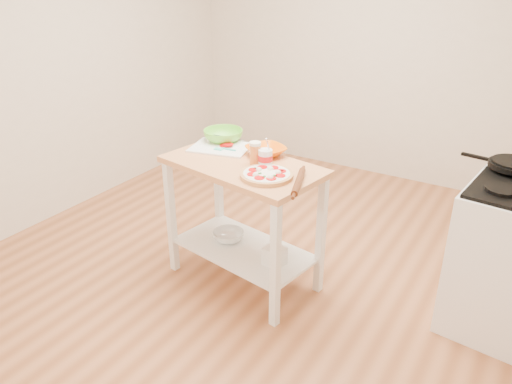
{
  "coord_description": "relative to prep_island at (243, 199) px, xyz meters",
  "views": [
    {
      "loc": [
        1.64,
        -2.69,
        2.1
      ],
      "look_at": [
        0.14,
        -0.23,
        0.75
      ],
      "focal_mm": 35.0,
      "sensor_mm": 36.0,
      "label": 1
    }
  ],
  "objects": [
    {
      "name": "shelf_glass_bowl",
      "position": [
        -0.15,
        0.03,
        -0.35
      ],
      "size": [
        0.24,
        0.24,
        0.07
      ],
      "primitive_type": "imported",
      "rotation": [
        0.0,
        0.0,
        0.06
      ],
      "color": "silver",
      "rests_on": "prep_island"
    },
    {
      "name": "knife",
      "position": [
        -0.37,
        0.32,
        0.28
      ],
      "size": [
        0.27,
        0.06,
        0.01
      ],
      "rotation": [
        0.0,
        0.0,
        0.1
      ],
      "color": "silver",
      "rests_on": "cutting_board"
    },
    {
      "name": "cutting_board",
      "position": [
        -0.29,
        0.16,
        0.27
      ],
      "size": [
        0.46,
        0.38,
        0.04
      ],
      "rotation": [
        0.0,
        0.0,
        0.23
      ],
      "color": "white",
      "rests_on": "prep_island"
    },
    {
      "name": "skillet",
      "position": [
        1.51,
        0.67,
        0.33
      ],
      "size": [
        0.45,
        0.29,
        0.03
      ],
      "rotation": [
        0.0,
        0.0,
        -0.14
      ],
      "color": "black",
      "rests_on": "gas_stove"
    },
    {
      "name": "shelf_bin",
      "position": [
        0.29,
        -0.07,
        -0.32
      ],
      "size": [
        0.14,
        0.14,
        0.12
      ],
      "primitive_type": "cube",
      "rotation": [
        0.0,
        0.0,
        -0.17
      ],
      "color": "white",
      "rests_on": "prep_island"
    },
    {
      "name": "pizza",
      "position": [
        0.25,
        -0.11,
        0.27
      ],
      "size": [
        0.32,
        0.32,
        0.05
      ],
      "rotation": [
        0.0,
        0.0,
        -0.22
      ],
      "color": "tan",
      "rests_on": "prep_island"
    },
    {
      "name": "green_bowl",
      "position": [
        -0.35,
        0.28,
        0.3
      ],
      "size": [
        0.39,
        0.39,
        0.09
      ],
      "primitive_type": "imported",
      "rotation": [
        0.0,
        0.0,
        -0.6
      ],
      "color": "#6BCD35",
      "rests_on": "prep_island"
    },
    {
      "name": "spatula",
      "position": [
        -0.23,
        0.12,
        0.27
      ],
      "size": [
        0.15,
        0.06,
        0.01
      ],
      "rotation": [
        0.0,
        0.0,
        0.08
      ],
      "color": "#3CD5C6",
      "rests_on": "cutting_board"
    },
    {
      "name": "orange_bowl",
      "position": [
        0.06,
        0.2,
        0.29
      ],
      "size": [
        0.34,
        0.34,
        0.06
      ],
      "primitive_type": "imported",
      "rotation": [
        0.0,
        0.0,
        -0.48
      ],
      "color": "orange",
      "rests_on": "prep_island"
    },
    {
      "name": "yogurt_tub",
      "position": [
        0.15,
        0.04,
        0.31
      ],
      "size": [
        0.09,
        0.09,
        0.2
      ],
      "color": "white",
      "rests_on": "prep_island"
    },
    {
      "name": "room_shell",
      "position": [
        0.0,
        0.17,
        0.71
      ],
      "size": [
        4.04,
        4.54,
        2.74
      ],
      "color": "#AA663F",
      "rests_on": "ground"
    },
    {
      "name": "beer_pint",
      "position": [
        0.08,
        0.03,
        0.33
      ],
      "size": [
        0.07,
        0.07,
        0.15
      ],
      "color": "orange",
      "rests_on": "prep_island"
    },
    {
      "name": "prep_island",
      "position": [
        0.0,
        0.0,
        0.0
      ],
      "size": [
        1.13,
        0.74,
        0.9
      ],
      "rotation": [
        0.0,
        0.0,
        -0.17
      ],
      "color": "tan",
      "rests_on": "ground"
    },
    {
      "name": "rolling_pin",
      "position": [
        0.47,
        -0.12,
        0.28
      ],
      "size": [
        0.15,
        0.34,
        0.04
      ],
      "primitive_type": "cylinder",
      "rotation": [
        1.57,
        0.0,
        0.34
      ],
      "color": "#5D2C15",
      "rests_on": "prep_island"
    }
  ]
}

